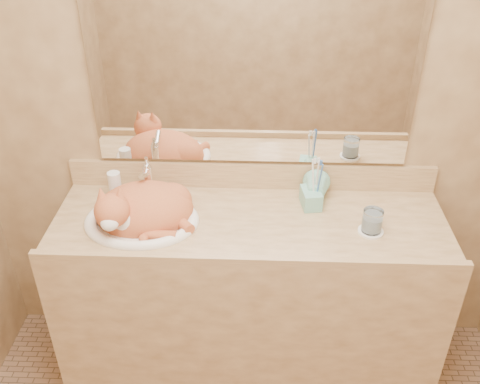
{
  "coord_description": "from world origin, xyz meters",
  "views": [
    {
      "loc": [
        0.03,
        -1.03,
        2.11
      ],
      "look_at": [
        -0.04,
        0.7,
        1.0
      ],
      "focal_mm": 40.0,
      "sensor_mm": 36.0,
      "label": 1
    }
  ],
  "objects_px": {
    "cat": "(141,208)",
    "water_glass": "(372,221)",
    "toothbrush_cup": "(315,195)",
    "vanity_counter": "(249,299)",
    "sink_basin": "(140,208)",
    "soap_dispenser": "(315,196)"
  },
  "relations": [
    {
      "from": "water_glass",
      "to": "toothbrush_cup",
      "type": "bearing_deg",
      "value": 140.15
    },
    {
      "from": "vanity_counter",
      "to": "cat",
      "type": "distance_m",
      "value": 0.66
    },
    {
      "from": "sink_basin",
      "to": "water_glass",
      "type": "relative_size",
      "value": 4.93
    },
    {
      "from": "sink_basin",
      "to": "cat",
      "type": "distance_m",
      "value": 0.01
    },
    {
      "from": "cat",
      "to": "water_glass",
      "type": "relative_size",
      "value": 4.34
    },
    {
      "from": "sink_basin",
      "to": "soap_dispenser",
      "type": "xyz_separation_m",
      "value": [
        0.7,
        0.09,
        0.01
      ]
    },
    {
      "from": "vanity_counter",
      "to": "soap_dispenser",
      "type": "height_order",
      "value": "soap_dispenser"
    },
    {
      "from": "vanity_counter",
      "to": "water_glass",
      "type": "distance_m",
      "value": 0.68
    },
    {
      "from": "soap_dispenser",
      "to": "water_glass",
      "type": "distance_m",
      "value": 0.25
    },
    {
      "from": "cat",
      "to": "water_glass",
      "type": "height_order",
      "value": "cat"
    },
    {
      "from": "vanity_counter",
      "to": "water_glass",
      "type": "relative_size",
      "value": 17.44
    },
    {
      "from": "toothbrush_cup",
      "to": "water_glass",
      "type": "height_order",
      "value": "toothbrush_cup"
    },
    {
      "from": "vanity_counter",
      "to": "soap_dispenser",
      "type": "relative_size",
      "value": 9.43
    },
    {
      "from": "sink_basin",
      "to": "water_glass",
      "type": "xyz_separation_m",
      "value": [
        0.91,
        -0.03,
        -0.01
      ]
    },
    {
      "from": "toothbrush_cup",
      "to": "water_glass",
      "type": "bearing_deg",
      "value": -39.85
    },
    {
      "from": "sink_basin",
      "to": "soap_dispenser",
      "type": "bearing_deg",
      "value": 5.82
    },
    {
      "from": "sink_basin",
      "to": "toothbrush_cup",
      "type": "bearing_deg",
      "value": 9.63
    },
    {
      "from": "cat",
      "to": "water_glass",
      "type": "xyz_separation_m",
      "value": [
        0.91,
        -0.04,
        -0.01
      ]
    },
    {
      "from": "cat",
      "to": "toothbrush_cup",
      "type": "distance_m",
      "value": 0.72
    },
    {
      "from": "soap_dispenser",
      "to": "water_glass",
      "type": "relative_size",
      "value": 1.85
    },
    {
      "from": "toothbrush_cup",
      "to": "soap_dispenser",
      "type": "bearing_deg",
      "value": -98.38
    },
    {
      "from": "water_glass",
      "to": "cat",
      "type": "bearing_deg",
      "value": 177.29
    }
  ]
}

